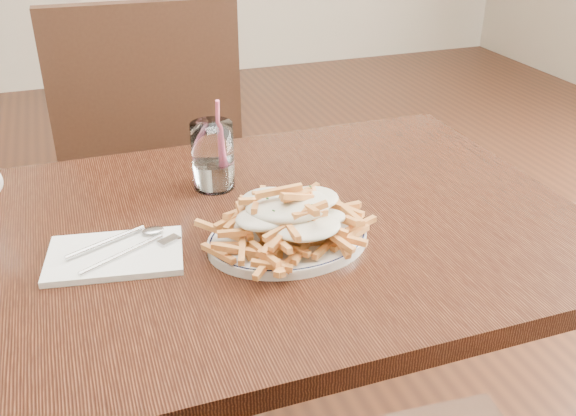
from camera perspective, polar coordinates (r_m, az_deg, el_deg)
name	(u,v)px	position (r m, az deg, el deg)	size (l,w,h in m)	color
table	(252,260)	(1.19, -3.19, -4.66)	(1.20, 0.80, 0.75)	black
chair_far	(150,156)	(1.87, -12.18, 4.51)	(0.49, 0.49, 1.03)	black
fries_plate	(288,240)	(1.08, 0.00, -2.82)	(0.34, 0.32, 0.02)	white
loaded_fries	(288,213)	(1.06, 0.00, -0.42)	(0.32, 0.29, 0.08)	#C8813D
napkin	(115,255)	(1.08, -15.12, -4.06)	(0.22, 0.14, 0.01)	white
cutlery	(114,249)	(1.09, -15.22, -3.52)	(0.19, 0.15, 0.01)	silver
water_glass	(213,160)	(1.27, -6.67, 4.27)	(0.08, 0.08, 0.18)	white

